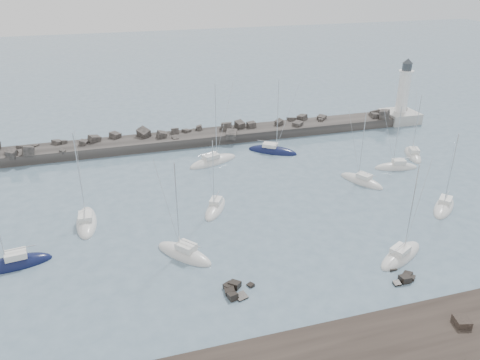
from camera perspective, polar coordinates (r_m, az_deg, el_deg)
The scene contains 16 objects.
ground at distance 60.17m, azimuth 1.29°, elevation -7.80°, with size 400.00×400.00×0.00m, color slate.
rock_cluster_near at distance 52.39m, azimuth -0.70°, elevation -13.42°, with size 3.67×3.50×1.27m.
rock_cluster_far at distance 57.47m, azimuth 19.38°, elevation -11.25°, with size 3.27×3.45×1.35m.
breakwater at distance 92.24m, azimuth -10.43°, elevation 4.24°, with size 115.00×7.53×5.22m.
lighthouse at distance 110.39m, azimuth 19.02°, elevation 8.31°, with size 7.00×7.00×14.60m.
sailboat_2 at distance 62.29m, azimuth -25.83°, elevation -9.25°, with size 8.85×3.80×13.72m.
sailboat_3 at distance 67.79m, azimuth -18.20°, elevation -4.95°, with size 2.82×8.83×13.93m.
sailboat_4 at distance 83.58m, azimuth -3.30°, elevation 2.23°, with size 10.18×6.34×15.28m.
sailboat_5 at distance 58.35m, azimuth -6.81°, elevation -8.98°, with size 7.22×7.99×13.27m.
sailboat_6 at distance 67.99m, azimuth -3.02°, elevation -3.49°, with size 5.59×7.55×11.80m.
sailboat_7 at distance 60.95m, azimuth 19.00°, elevation -8.74°, with size 8.51×6.11×13.06m.
sailboat_8 at distance 88.34m, azimuth 3.97°, elevation 3.52°, with size 9.30×7.84×14.72m.
sailboat_9 at distance 85.52m, azimuth 18.48°, elevation 1.46°, with size 7.86×3.91×12.06m.
sailboat_10 at distance 78.58m, azimuth 14.60°, elevation -0.16°, with size 5.73×8.19×12.58m.
sailboat_11 at distance 74.49m, azimuth 23.59°, elevation -3.05°, with size 7.60×7.19×12.63m.
sailboat_12 at distance 91.92m, azimuth 20.31°, elevation 2.84°, with size 4.88×7.99×12.26m.
Camera 1 is at (-15.59, -47.90, 32.90)m, focal length 35.00 mm.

